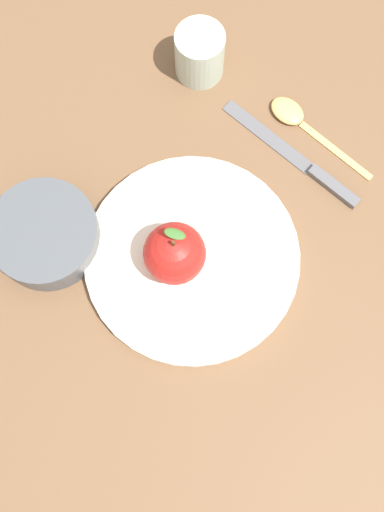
# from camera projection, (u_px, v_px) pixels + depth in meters

# --- Properties ---
(ground_plane) EXTENTS (2.40, 2.40, 0.00)m
(ground_plane) POSITION_uv_depth(u_px,v_px,m) (213.00, 229.00, 0.75)
(ground_plane) COLOR brown
(dinner_plate) EXTENTS (0.26, 0.26, 0.02)m
(dinner_plate) POSITION_uv_depth(u_px,v_px,m) (192.00, 258.00, 0.73)
(dinner_plate) COLOR silver
(dinner_plate) RESTS_ON ground_plane
(apple) EXTENTS (0.07, 0.07, 0.09)m
(apple) POSITION_uv_depth(u_px,v_px,m) (174.00, 253.00, 0.69)
(apple) COLOR #B21E19
(apple) RESTS_ON dinner_plate
(side_bowl) EXTENTS (0.13, 0.13, 0.04)m
(side_bowl) POSITION_uv_depth(u_px,v_px,m) (45.00, 234.00, 0.72)
(side_bowl) COLOR #4C5156
(side_bowl) RESTS_ON ground_plane
(cup) EXTENTS (0.06, 0.06, 0.07)m
(cup) POSITION_uv_depth(u_px,v_px,m) (200.00, 52.00, 0.77)
(cup) COLOR #B2C6B2
(cup) RESTS_ON ground_plane
(knife) EXTENTS (0.13, 0.19, 0.01)m
(knife) POSITION_uv_depth(u_px,v_px,m) (302.00, 163.00, 0.77)
(knife) COLOR #59595E
(knife) RESTS_ON ground_plane
(spoon) EXTENTS (0.11, 0.15, 0.01)m
(spoon) POSITION_uv_depth(u_px,v_px,m) (297.00, 119.00, 0.78)
(spoon) COLOR #D8B766
(spoon) RESTS_ON ground_plane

